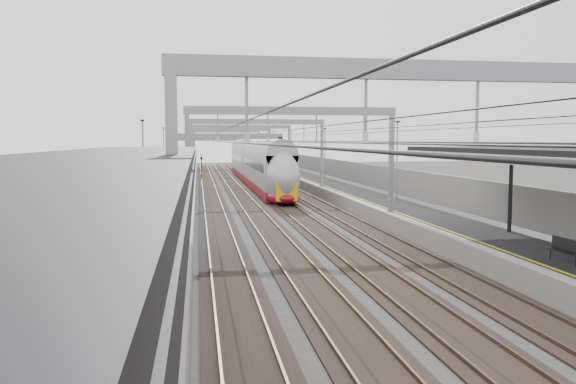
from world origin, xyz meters
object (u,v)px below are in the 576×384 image
object	(u,v)px
train	(256,167)
bench	(566,249)
overbridge	(227,142)
signal_green	(201,162)

from	to	relation	value
train	bench	size ratio (longest dim) A/B	29.13
overbridge	train	size ratio (longest dim) A/B	0.42
overbridge	train	bearing A→B (deg)	-87.96
bench	signal_green	world-z (taller)	signal_green
train	signal_green	xyz separation A→B (m)	(-6.70, 14.08, 0.19)
overbridge	bench	xyz separation A→B (m)	(7.80, -93.04, -3.76)
train	signal_green	world-z (taller)	train
signal_green	overbridge	bearing A→B (deg)	79.47
overbridge	bench	bearing A→B (deg)	-85.21
overbridge	signal_green	world-z (taller)	overbridge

